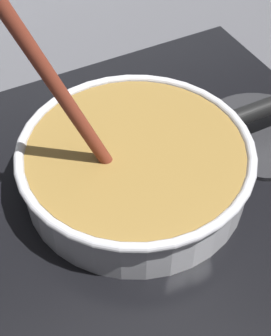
# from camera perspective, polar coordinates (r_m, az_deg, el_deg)

# --- Properties ---
(ground) EXTENTS (2.40, 1.60, 0.04)m
(ground) POSITION_cam_1_polar(r_m,az_deg,el_deg) (0.56, -10.32, -13.74)
(ground) COLOR #4C4C51
(hob_plate) EXTENTS (0.56, 0.48, 0.01)m
(hob_plate) POSITION_cam_1_polar(r_m,az_deg,el_deg) (0.60, -0.00, -2.25)
(hob_plate) COLOR black
(hob_plate) RESTS_ON ground
(burner_ring) EXTENTS (0.17, 0.17, 0.01)m
(burner_ring) POSITION_cam_1_polar(r_m,az_deg,el_deg) (0.59, -0.00, -1.62)
(burner_ring) COLOR #592D0C
(burner_ring) RESTS_ON hob_plate
(spare_burner) EXTENTS (0.16, 0.16, 0.01)m
(spare_burner) POSITION_cam_1_polar(r_m,az_deg,el_deg) (0.67, 14.02, 3.78)
(spare_burner) COLOR #262628
(spare_burner) RESTS_ON hob_plate
(cooking_pan) EXTENTS (0.43, 0.26, 0.32)m
(cooking_pan) POSITION_cam_1_polar(r_m,az_deg,el_deg) (0.57, 0.12, 0.46)
(cooking_pan) COLOR silver
(cooking_pan) RESTS_ON hob_plate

